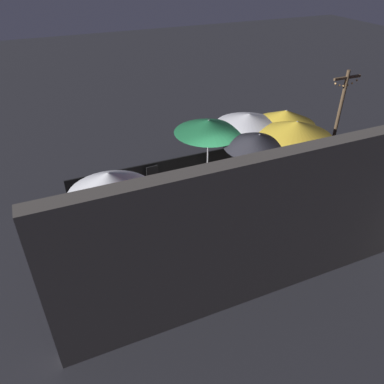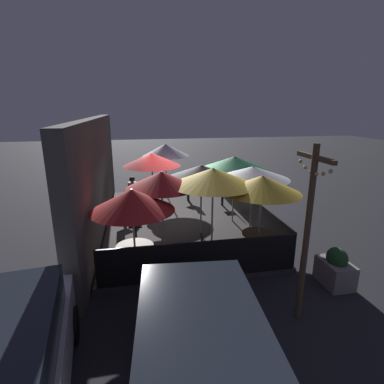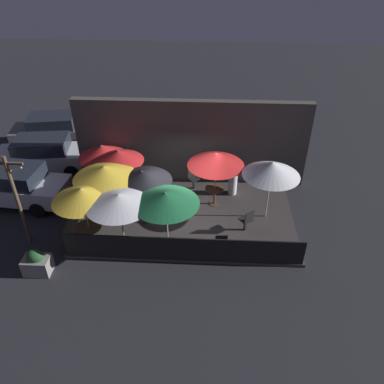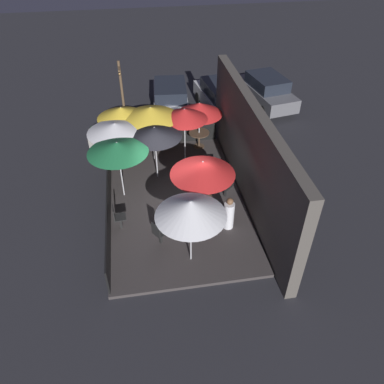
{
  "view_description": "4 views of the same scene",
  "coord_description": "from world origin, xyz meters",
  "px_view_note": "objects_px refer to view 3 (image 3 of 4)",
  "views": [
    {
      "loc": [
        4.2,
        7.76,
        6.98
      ],
      "look_at": [
        0.71,
        -0.3,
        1.13
      ],
      "focal_mm": 35.0,
      "sensor_mm": 36.0,
      "label": 1
    },
    {
      "loc": [
        -10.24,
        1.35,
        4.08
      ],
      "look_at": [
        -0.45,
        -0.46,
        1.25
      ],
      "focal_mm": 28.0,
      "sensor_mm": 36.0,
      "label": 2
    },
    {
      "loc": [
        0.79,
        -11.5,
        9.07
      ],
      "look_at": [
        0.18,
        -0.03,
        1.23
      ],
      "focal_mm": 35.0,
      "sensor_mm": 36.0,
      "label": 3
    },
    {
      "loc": [
        10.79,
        -1.15,
        9.27
      ],
      "look_at": [
        0.94,
        0.47,
        1.14
      ],
      "focal_mm": 35.0,
      "sensor_mm": 36.0,
      "label": 4
    }
  ],
  "objects_px": {
    "patio_umbrella_5": "(119,156)",
    "patio_umbrella_8": "(166,198)",
    "patio_umbrella_0": "(216,159)",
    "patio_umbrella_3": "(272,169)",
    "dining_table_0": "(215,192)",
    "parked_car_0": "(13,185)",
    "parked_car_2": "(54,130)",
    "planter_box": "(37,263)",
    "patio_umbrella_1": "(102,151)",
    "dining_table_1": "(107,179)",
    "patio_umbrella_7": "(105,172)",
    "patio_chair_3": "(221,243)",
    "dining_table_2": "(89,230)",
    "patio_umbrella_6": "(119,199)",
    "patio_chair_2": "(154,182)",
    "patio_umbrella_4": "(142,176)",
    "patio_umbrella_2": "(82,194)",
    "light_post": "(16,197)",
    "patron_0": "(233,182)",
    "patio_chair_1": "(247,220)",
    "patio_chair_4": "(92,201)",
    "patio_chair_0": "(193,177)",
    "parked_car_1": "(44,154)"
  },
  "relations": [
    {
      "from": "patio_umbrella_5",
      "to": "patio_umbrella_8",
      "type": "distance_m",
      "value": 3.4
    },
    {
      "from": "patio_umbrella_0",
      "to": "patio_umbrella_3",
      "type": "xyz_separation_m",
      "value": [
        1.98,
        -0.72,
        0.07
      ]
    },
    {
      "from": "dining_table_0",
      "to": "parked_car_0",
      "type": "xyz_separation_m",
      "value": [
        -8.12,
        -0.14,
        0.14
      ]
    },
    {
      "from": "patio_umbrella_3",
      "to": "parked_car_2",
      "type": "height_order",
      "value": "patio_umbrella_3"
    },
    {
      "from": "planter_box",
      "to": "patio_umbrella_3",
      "type": "bearing_deg",
      "value": 22.75
    },
    {
      "from": "patio_umbrella_1",
      "to": "dining_table_1",
      "type": "xyz_separation_m",
      "value": [
        -0.0,
        0.0,
        -1.31
      ]
    },
    {
      "from": "patio_umbrella_7",
      "to": "patio_chair_3",
      "type": "distance_m",
      "value": 4.68
    },
    {
      "from": "patio_umbrella_8",
      "to": "dining_table_2",
      "type": "height_order",
      "value": "patio_umbrella_8"
    },
    {
      "from": "patio_umbrella_1",
      "to": "patio_umbrella_0",
      "type": "bearing_deg",
      "value": -8.87
    },
    {
      "from": "patio_umbrella_1",
      "to": "patio_umbrella_7",
      "type": "distance_m",
      "value": 2.21
    },
    {
      "from": "patio_umbrella_5",
      "to": "patio_umbrella_6",
      "type": "distance_m",
      "value": 2.82
    },
    {
      "from": "patio_umbrella_7",
      "to": "patio_chair_2",
      "type": "xyz_separation_m",
      "value": [
        1.34,
        2.09,
        -1.69
      ]
    },
    {
      "from": "patio_umbrella_4",
      "to": "dining_table_1",
      "type": "relative_size",
      "value": 2.48
    },
    {
      "from": "patio_umbrella_2",
      "to": "patio_umbrella_8",
      "type": "distance_m",
      "value": 2.76
    },
    {
      "from": "parked_car_2",
      "to": "patio_umbrella_4",
      "type": "bearing_deg",
      "value": -58.33
    },
    {
      "from": "patio_umbrella_0",
      "to": "parked_car_0",
      "type": "distance_m",
      "value": 8.23
    },
    {
      "from": "light_post",
      "to": "patio_chair_3",
      "type": "bearing_deg",
      "value": -3.64
    },
    {
      "from": "patio_umbrella_1",
      "to": "patron_0",
      "type": "height_order",
      "value": "patio_umbrella_1"
    },
    {
      "from": "dining_table_1",
      "to": "patio_umbrella_2",
      "type": "bearing_deg",
      "value": -86.73
    },
    {
      "from": "patio_chair_3",
      "to": "planter_box",
      "type": "bearing_deg",
      "value": 95.32
    },
    {
      "from": "patron_0",
      "to": "patio_chair_1",
      "type": "bearing_deg",
      "value": -28.98
    },
    {
      "from": "patio_umbrella_6",
      "to": "dining_table_2",
      "type": "height_order",
      "value": "patio_umbrella_6"
    },
    {
      "from": "patio_chair_4",
      "to": "parked_car_2",
      "type": "xyz_separation_m",
      "value": [
        -3.6,
        5.85,
        0.2
      ]
    },
    {
      "from": "patio_umbrella_1",
      "to": "dining_table_0",
      "type": "height_order",
      "value": "patio_umbrella_1"
    },
    {
      "from": "patio_umbrella_1",
      "to": "patio_umbrella_6",
      "type": "bearing_deg",
      "value": -67.6
    },
    {
      "from": "patio_umbrella_7",
      "to": "parked_car_2",
      "type": "distance_m",
      "value": 7.98
    },
    {
      "from": "patio_umbrella_5",
      "to": "patio_chair_0",
      "type": "height_order",
      "value": "patio_umbrella_5"
    },
    {
      "from": "dining_table_0",
      "to": "parked_car_0",
      "type": "height_order",
      "value": "parked_car_0"
    },
    {
      "from": "dining_table_0",
      "to": "patio_umbrella_5",
      "type": "bearing_deg",
      "value": -179.12
    },
    {
      "from": "patio_chair_3",
      "to": "planter_box",
      "type": "distance_m",
      "value": 6.01
    },
    {
      "from": "patio_chair_2",
      "to": "light_post",
      "type": "xyz_separation_m",
      "value": [
        -4.06,
        -3.2,
        1.33
      ]
    },
    {
      "from": "patio_chair_3",
      "to": "patio_chair_4",
      "type": "xyz_separation_m",
      "value": [
        -4.96,
        2.14,
        -0.0
      ]
    },
    {
      "from": "patio_umbrella_1",
      "to": "patio_umbrella_5",
      "type": "relative_size",
      "value": 0.91
    },
    {
      "from": "patio_chair_2",
      "to": "dining_table_2",
      "type": "bearing_deg",
      "value": 61.18
    },
    {
      "from": "patio_umbrella_5",
      "to": "parked_car_2",
      "type": "height_order",
      "value": "patio_umbrella_5"
    },
    {
      "from": "patio_umbrella_2",
      "to": "light_post",
      "type": "height_order",
      "value": "light_post"
    },
    {
      "from": "patio_umbrella_2",
      "to": "patio_umbrella_3",
      "type": "bearing_deg",
      "value": 16.25
    },
    {
      "from": "patio_umbrella_0",
      "to": "planter_box",
      "type": "distance_m",
      "value": 7.15
    },
    {
      "from": "patio_umbrella_2",
      "to": "patio_chair_2",
      "type": "distance_m",
      "value": 4.03
    },
    {
      "from": "patio_umbrella_2",
      "to": "patio_umbrella_0",
      "type": "bearing_deg",
      "value": 30.54
    },
    {
      "from": "dining_table_2",
      "to": "parked_car_1",
      "type": "relative_size",
      "value": 0.2
    },
    {
      "from": "dining_table_0",
      "to": "patio_chair_2",
      "type": "distance_m",
      "value": 2.63
    },
    {
      "from": "patio_chair_3",
      "to": "planter_box",
      "type": "relative_size",
      "value": 1.02
    },
    {
      "from": "patio_umbrella_6",
      "to": "patron_0",
      "type": "relative_size",
      "value": 1.81
    },
    {
      "from": "patio_chair_1",
      "to": "light_post",
      "type": "relative_size",
      "value": 0.27
    },
    {
      "from": "dining_table_2",
      "to": "parked_car_0",
      "type": "height_order",
      "value": "parked_car_0"
    },
    {
      "from": "patio_umbrella_1",
      "to": "patio_chair_2",
      "type": "relative_size",
      "value": 2.28
    },
    {
      "from": "patio_chair_0",
      "to": "planter_box",
      "type": "height_order",
      "value": "patio_chair_0"
    },
    {
      "from": "dining_table_1",
      "to": "parked_car_0",
      "type": "height_order",
      "value": "parked_car_0"
    },
    {
      "from": "parked_car_2",
      "to": "patio_chair_3",
      "type": "bearing_deg",
      "value": -53.4
    }
  ]
}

